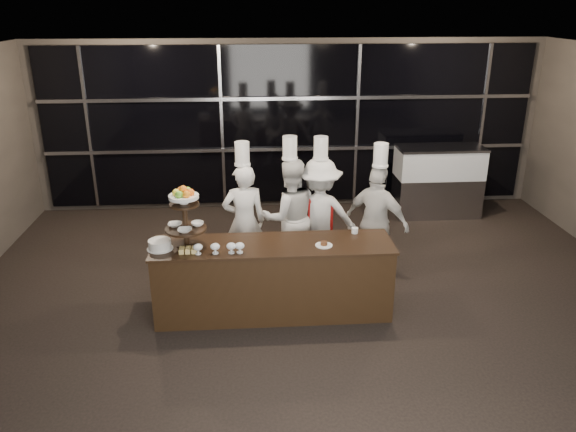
{
  "coord_description": "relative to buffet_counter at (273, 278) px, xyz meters",
  "views": [
    {
      "loc": [
        -0.75,
        -4.91,
        3.6
      ],
      "look_at": [
        -0.29,
        1.42,
        1.15
      ],
      "focal_mm": 35.0,
      "sensor_mm": 36.0,
      "label": 1
    }
  ],
  "objects": [
    {
      "name": "room",
      "position": [
        0.49,
        -1.12,
        1.03
      ],
      "size": [
        10.0,
        10.0,
        10.0
      ],
      "color": "black",
      "rests_on": "ground"
    },
    {
      "name": "window_wall",
      "position": [
        0.49,
        3.81,
        1.04
      ],
      "size": [
        8.6,
        0.1,
        2.8
      ],
      "color": "black",
      "rests_on": "ground"
    },
    {
      "name": "buffet_counter",
      "position": [
        0.0,
        0.0,
        0.0
      ],
      "size": [
        2.84,
        0.74,
        0.92
      ],
      "color": "black",
      "rests_on": "ground"
    },
    {
      "name": "display_stand",
      "position": [
        -1.0,
        -0.0,
        0.87
      ],
      "size": [
        0.48,
        0.48,
        0.74
      ],
      "color": "black",
      "rests_on": "buffet_counter"
    },
    {
      "name": "compotes",
      "position": [
        -0.6,
        -0.22,
        0.54
      ],
      "size": [
        0.58,
        0.11,
        0.12
      ],
      "color": "silver",
      "rests_on": "buffet_counter"
    },
    {
      "name": "layer_cake",
      "position": [
        -1.3,
        -0.05,
        0.51
      ],
      "size": [
        0.3,
        0.3,
        0.11
      ],
      "color": "white",
      "rests_on": "buffet_counter"
    },
    {
      "name": "pastry_squares",
      "position": [
        -0.97,
        -0.16,
        0.48
      ],
      "size": [
        0.2,
        0.13,
        0.05
      ],
      "color": "#D6BC69",
      "rests_on": "buffet_counter"
    },
    {
      "name": "small_plate",
      "position": [
        0.59,
        -0.1,
        0.47
      ],
      "size": [
        0.2,
        0.2,
        0.05
      ],
      "color": "white",
      "rests_on": "buffet_counter"
    },
    {
      "name": "chef_cup",
      "position": [
        1.02,
        0.25,
        0.49
      ],
      "size": [
        0.08,
        0.08,
        0.07
      ],
      "primitive_type": "cylinder",
      "color": "white",
      "rests_on": "buffet_counter"
    },
    {
      "name": "display_case",
      "position": [
        3.05,
        3.18,
        0.22
      ],
      "size": [
        1.5,
        0.65,
        1.24
      ],
      "color": "#A5A5AA",
      "rests_on": "ground"
    },
    {
      "name": "chef_a",
      "position": [
        -0.34,
        1.02,
        0.37
      ],
      "size": [
        0.62,
        0.45,
        1.9
      ],
      "color": "white",
      "rests_on": "ground"
    },
    {
      "name": "chef_b",
      "position": [
        0.28,
        1.09,
        0.37
      ],
      "size": [
        0.9,
        0.76,
        1.95
      ],
      "color": "silver",
      "rests_on": "ground"
    },
    {
      "name": "chef_c",
      "position": [
        0.7,
        1.15,
        0.36
      ],
      "size": [
        1.1,
        0.69,
        1.93
      ],
      "color": "silver",
      "rests_on": "ground"
    },
    {
      "name": "chef_d",
      "position": [
        1.44,
        0.9,
        0.34
      ],
      "size": [
        0.96,
        0.88,
        1.88
      ],
      "color": "silver",
      "rests_on": "ground"
    }
  ]
}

